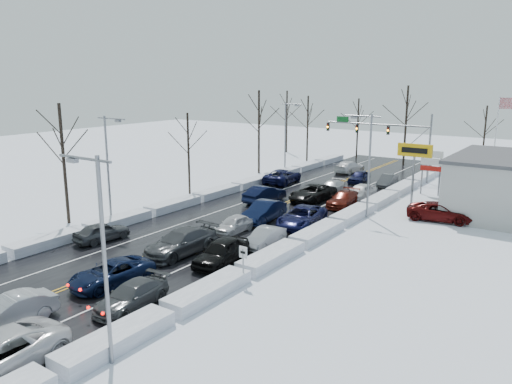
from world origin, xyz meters
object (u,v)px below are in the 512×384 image
Objects in this scene: traffic_signal_mast at (388,133)px; oncoming_car_0 at (265,202)px; flagpole at (497,134)px; tires_plus_sign at (415,155)px.

traffic_signal_mast reaches higher than oncoming_car_0.
oncoming_car_0 is at bearing -129.75° from flagpole.
tires_plus_sign is at bearing -147.62° from oncoming_car_0.
traffic_signal_mast is 13.92m from tires_plus_sign.
flagpole reaches higher than traffic_signal_mast.
traffic_signal_mast is 11.90m from flagpole.
flagpole is (4.67, 14.01, 0.93)m from tires_plus_sign.
tires_plus_sign is at bearing -59.54° from traffic_signal_mast.
oncoming_car_0 is (-12.42, -6.54, -4.99)m from tires_plus_sign.
oncoming_car_0 is at bearing -152.22° from tires_plus_sign.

